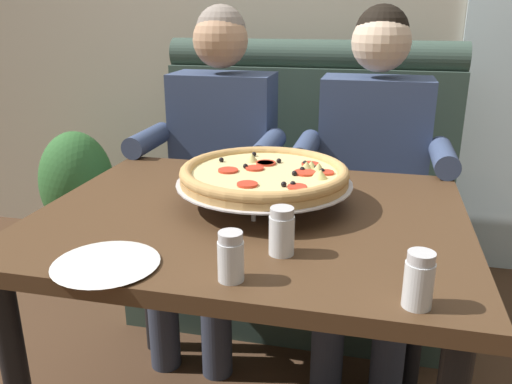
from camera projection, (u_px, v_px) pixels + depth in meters
name	position (u px, v px, depth m)	size (l,w,h in m)	color
booth_bench	(300.00, 214.00, 2.33)	(1.32, 0.78, 1.13)	#384C42
dining_table	(251.00, 246.00, 1.41)	(1.10, 0.88, 0.75)	#4C331E
diner_left	(216.00, 157.00, 2.04)	(0.54, 0.64, 1.27)	#2D3342
diner_right	(372.00, 167.00, 1.91)	(0.54, 0.64, 1.27)	#2D3342
pizza	(265.00, 175.00, 1.40)	(0.47, 0.47, 0.12)	silver
shaker_oregano	(282.00, 234.00, 1.12)	(0.06, 0.06, 0.11)	white
shaker_pepper_flakes	(418.00, 284.00, 0.92)	(0.05, 0.05, 0.11)	white
shaker_parmesan	(231.00, 260.00, 1.01)	(0.05, 0.05, 0.10)	white
plate_near_left	(106.00, 261.00, 1.08)	(0.22, 0.22, 0.02)	white
potted_plant	(78.00, 193.00, 2.62)	(0.36, 0.36, 0.70)	brown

